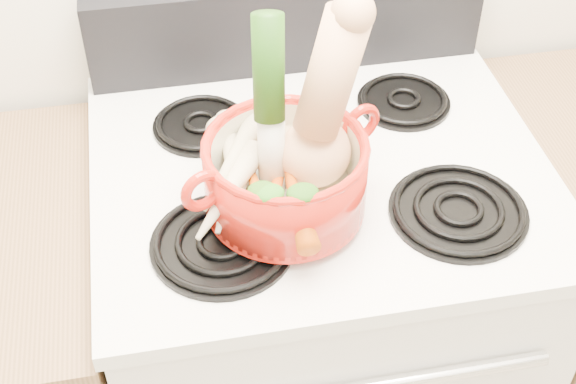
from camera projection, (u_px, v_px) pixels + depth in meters
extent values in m
cube|color=silver|center=(314.00, 338.00, 1.71)|extent=(0.76, 0.65, 0.92)
cube|color=silver|center=(320.00, 171.00, 1.38)|extent=(0.78, 0.67, 0.03)
cube|color=black|center=(288.00, 27.00, 1.53)|extent=(0.76, 0.05, 0.18)
cylinder|color=black|center=(222.00, 242.00, 1.23)|extent=(0.22, 0.22, 0.02)
cylinder|color=black|center=(459.00, 210.00, 1.28)|extent=(0.22, 0.22, 0.02)
cylinder|color=black|center=(201.00, 123.00, 1.44)|extent=(0.17, 0.17, 0.02)
cylinder|color=black|center=(404.00, 100.00, 1.49)|extent=(0.17, 0.17, 0.02)
cylinder|color=#AE1A0E|center=(286.00, 176.00, 1.23)|extent=(0.33, 0.33, 0.12)
torus|color=#AE1A0E|center=(203.00, 190.00, 1.15)|extent=(0.07, 0.04, 0.07)
torus|color=#AE1A0E|center=(361.00, 123.00, 1.26)|extent=(0.07, 0.04, 0.07)
cylinder|color=beige|center=(271.00, 106.00, 1.17)|extent=(0.06, 0.10, 0.31)
ellipsoid|color=tan|center=(288.00, 143.00, 1.31)|extent=(0.11, 0.09, 0.05)
cone|color=beige|center=(232.00, 177.00, 1.25)|extent=(0.11, 0.22, 0.06)
cone|color=beige|center=(241.00, 174.00, 1.24)|extent=(0.11, 0.22, 0.06)
cone|color=beige|center=(243.00, 163.00, 1.26)|extent=(0.10, 0.20, 0.06)
cone|color=#F0E2C3|center=(228.00, 190.00, 1.20)|extent=(0.15, 0.18, 0.06)
cone|color=beige|center=(232.00, 159.00, 1.25)|extent=(0.05, 0.19, 0.05)
cone|color=beige|center=(232.00, 160.00, 1.23)|extent=(0.14, 0.19, 0.06)
cone|color=#D1430A|center=(275.00, 192.00, 1.23)|extent=(0.09, 0.16, 0.05)
cone|color=#D1530A|center=(258.00, 198.00, 1.21)|extent=(0.04, 0.16, 0.05)
cone|color=#BA4109|center=(296.00, 202.00, 1.20)|extent=(0.04, 0.19, 0.05)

